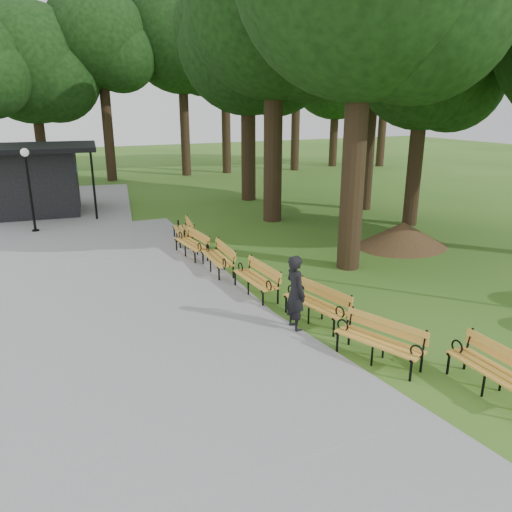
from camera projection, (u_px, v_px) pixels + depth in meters
name	position (u px, v px, depth m)	size (l,w,h in m)	color
ground	(274.00, 308.00, 12.39)	(100.00, 100.00, 0.00)	#36661D
path	(93.00, 293.00, 13.32)	(12.00, 38.00, 0.06)	gray
person	(296.00, 293.00, 11.01)	(0.65, 0.42, 1.77)	black
kiosk	(33.00, 180.00, 22.37)	(5.04, 4.38, 3.15)	black
lamp_post	(28.00, 173.00, 18.93)	(0.32, 0.32, 3.31)	black
dirt_mound	(402.00, 234.00, 17.58)	(2.85, 2.85, 0.89)	#47301C
bench_0	(494.00, 372.00, 8.64)	(1.90, 0.64, 0.88)	gold
bench_1	(379.00, 342.00, 9.72)	(1.90, 0.64, 0.88)	gold
bench_2	(316.00, 304.00, 11.52)	(1.90, 0.64, 0.88)	gold
bench_3	(256.00, 279.00, 13.14)	(1.90, 0.64, 0.88)	gold
bench_4	(217.00, 258.00, 14.92)	(1.90, 0.64, 0.88)	gold
bench_5	(191.00, 244.00, 16.42)	(1.90, 0.64, 0.88)	gold
bench_6	(183.00, 231.00, 18.05)	(1.90, 0.64, 0.88)	gold
lawn_tree_1	(425.00, 60.00, 18.91)	(5.43, 5.43, 9.31)	black
lawn_tree_2	(274.00, 8.00, 19.05)	(7.09, 7.09, 12.12)	black
lawn_tree_4	(248.00, 45.00, 23.91)	(6.84, 6.84, 11.15)	black
lawn_tree_5	(376.00, 45.00, 21.67)	(5.35, 5.35, 10.16)	black
tree_backdrop	(207.00, 49.00, 32.52)	(35.87, 9.89, 16.70)	black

